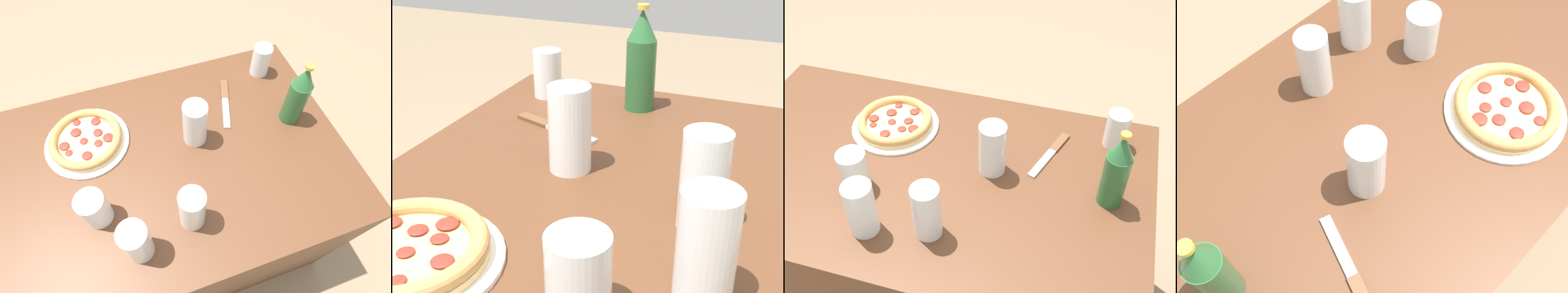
% 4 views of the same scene
% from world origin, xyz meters
% --- Properties ---
extents(ground_plane, '(8.00, 8.00, 0.00)m').
position_xyz_m(ground_plane, '(0.00, 0.00, 0.00)').
color(ground_plane, '#847056').
extents(table, '(1.26, 0.75, 0.70)m').
position_xyz_m(table, '(0.00, 0.00, 0.35)').
color(table, '#56331E').
rests_on(table, ground_plane).
extents(pizza_margherita, '(0.27, 0.27, 0.04)m').
position_xyz_m(pizza_margherita, '(0.16, -0.15, 0.72)').
color(pizza_margherita, white).
rests_on(pizza_margherita, table).
extents(glass_water, '(0.07, 0.07, 0.15)m').
position_xyz_m(glass_water, '(0.08, 0.24, 0.77)').
color(glass_water, white).
rests_on(glass_water, table).
extents(glass_orange_juice, '(0.07, 0.07, 0.11)m').
position_xyz_m(glass_orange_juice, '(-0.50, -0.26, 0.75)').
color(glass_orange_juice, white).
rests_on(glass_orange_juice, table).
extents(glass_mango_juice, '(0.08, 0.08, 0.16)m').
position_xyz_m(glass_mango_juice, '(-0.18, -0.06, 0.77)').
color(glass_mango_juice, white).
rests_on(glass_mango_juice, table).
extents(glass_lemonade, '(0.07, 0.07, 0.16)m').
position_xyz_m(glass_lemonade, '(-0.08, 0.20, 0.77)').
color(glass_lemonade, white).
rests_on(glass_lemonade, table).
extents(glass_red_wine, '(0.08, 0.08, 0.12)m').
position_xyz_m(glass_red_wine, '(0.16, 0.11, 0.75)').
color(glass_red_wine, white).
rests_on(glass_red_wine, table).
extents(beer_bottle, '(0.07, 0.07, 0.24)m').
position_xyz_m(beer_bottle, '(-0.51, -0.03, 0.81)').
color(beer_bottle, '#286033').
rests_on(beer_bottle, table).
extents(knife, '(0.09, 0.21, 0.01)m').
position_xyz_m(knife, '(-0.33, -0.17, 0.71)').
color(knife, brown).
rests_on(knife, table).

